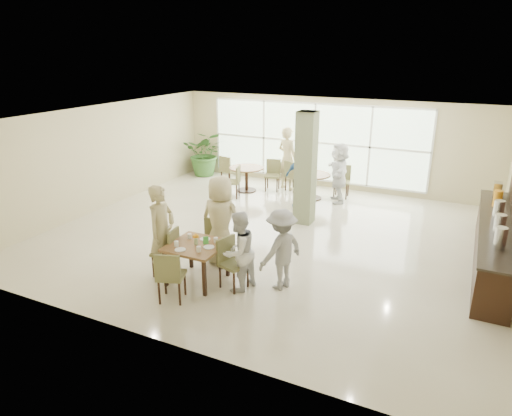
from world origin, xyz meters
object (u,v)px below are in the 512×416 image
at_px(round_table_right, 312,180).
at_px(adult_b, 339,173).
at_px(teen_left, 162,231).
at_px(adult_a, 301,178).
at_px(round_table_left, 246,173).
at_px(main_table, 196,249).
at_px(teen_far, 221,220).
at_px(adult_standing, 287,158).
at_px(buffet_counter, 495,241).
at_px(potted_plant, 206,153).
at_px(teen_right, 239,251).
at_px(teen_standing, 281,249).

relative_size(round_table_right, adult_b, 0.62).
distance_m(teen_left, adult_a, 5.09).
bearing_deg(round_table_left, main_table, -72.20).
xyz_separation_m(teen_far, adult_standing, (-0.78, 5.47, 0.05)).
xyz_separation_m(round_table_left, adult_b, (2.85, 0.20, 0.29)).
distance_m(round_table_right, adult_standing, 1.27).
xyz_separation_m(buffet_counter, adult_a, (-4.81, 1.80, 0.28)).
relative_size(potted_plant, adult_b, 0.91).
distance_m(round_table_left, teen_right, 6.14).
bearing_deg(adult_a, teen_standing, -63.23).
distance_m(teen_right, adult_a, 4.90).
bearing_deg(adult_b, potted_plant, -121.54).
relative_size(adult_a, adult_standing, 0.85).
distance_m(round_table_right, adult_b, 0.83).
relative_size(adult_b, adult_standing, 0.88).
xyz_separation_m(buffet_counter, adult_b, (-3.99, 2.67, 0.31)).
bearing_deg(teen_standing, round_table_left, -124.61).
relative_size(teen_left, adult_standing, 0.93).
bearing_deg(adult_a, main_table, -81.96).
bearing_deg(main_table, round_table_right, 87.27).
bearing_deg(adult_standing, round_table_left, 56.34).
xyz_separation_m(round_table_right, teen_right, (0.58, -5.68, 0.18)).
xyz_separation_m(teen_standing, adult_standing, (-2.28, 5.90, 0.21)).
distance_m(buffet_counter, teen_far, 5.52).
relative_size(teen_far, adult_standing, 0.95).
distance_m(teen_standing, adult_a, 4.66).
bearing_deg(teen_standing, teen_right, -37.04).
distance_m(buffet_counter, adult_standing, 6.65).
relative_size(round_table_right, adult_a, 0.65).
height_order(buffet_counter, potted_plant, buffet_counter).
xyz_separation_m(round_table_left, teen_standing, (3.32, -5.15, 0.20)).
distance_m(teen_far, teen_standing, 1.57).
height_order(adult_a, adult_b, adult_b).
xyz_separation_m(teen_left, adult_standing, (-0.04, 6.43, 0.07)).
bearing_deg(teen_right, adult_standing, -152.22).
bearing_deg(adult_a, adult_standing, 135.48).
bearing_deg(adult_b, round_table_right, -107.93).
bearing_deg(teen_left, teen_right, -83.90).
distance_m(adult_a, adult_b, 1.19).
bearing_deg(round_table_left, teen_far, -68.90).
bearing_deg(adult_b, teen_right, -23.91).
distance_m(potted_plant, adult_b, 5.03).
bearing_deg(round_table_right, teen_right, -84.17).
bearing_deg(round_table_left, teen_standing, -57.17).
height_order(main_table, buffet_counter, buffet_counter).
relative_size(round_table_right, teen_left, 0.59).
height_order(buffet_counter, adult_standing, adult_standing).
relative_size(main_table, potted_plant, 0.64).
height_order(main_table, teen_standing, teen_standing).
bearing_deg(teen_right, round_table_right, -160.78).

